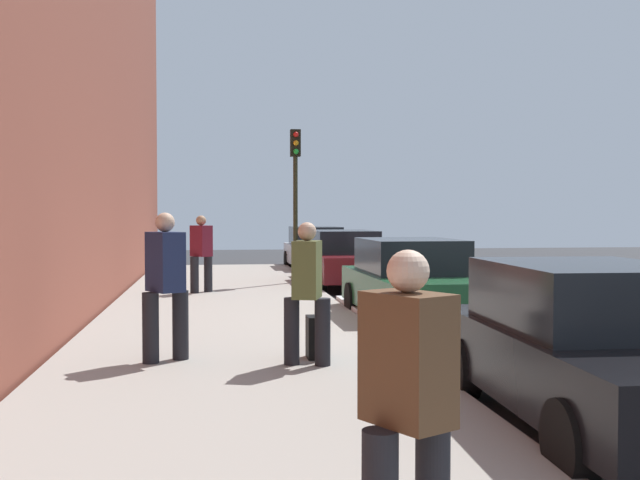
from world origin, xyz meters
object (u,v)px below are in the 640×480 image
at_px(rolling_suitcase, 316,337).
at_px(parked_car_green, 412,282).
at_px(pedestrian_olive_coat, 307,289).
at_px(parked_car_silver, 316,249).
at_px(parked_car_maroon, 344,259).
at_px(pedestrian_burgundy_coat, 201,251).
at_px(pedestrian_brown_coat, 407,403).
at_px(pedestrian_navy_coat, 165,282).
at_px(parked_car_black, 594,347).
at_px(traffic_light_pole, 295,179).

bearing_deg(rolling_suitcase, parked_car_green, 148.94).
bearing_deg(parked_car_green, pedestrian_olive_coat, -30.16).
bearing_deg(parked_car_silver, parked_car_maroon, 0.14).
distance_m(pedestrian_burgundy_coat, pedestrian_brown_coat, 14.06).
bearing_deg(pedestrian_brown_coat, parked_car_green, 165.00).
relative_size(parked_car_green, pedestrian_burgundy_coat, 2.43).
relative_size(pedestrian_brown_coat, rolling_suitcase, 1.85).
height_order(parked_car_maroon, pedestrian_brown_coat, pedestrian_brown_coat).
relative_size(parked_car_maroon, parked_car_green, 1.04).
relative_size(parked_car_silver, pedestrian_navy_coat, 2.28).
height_order(parked_car_green, parked_car_black, same).
xyz_separation_m(traffic_light_pole, rolling_suitcase, (10.42, -0.86, -2.46)).
xyz_separation_m(parked_car_silver, parked_car_green, (12.40, 0.08, 0.00)).
relative_size(parked_car_silver, parked_car_black, 0.98).
distance_m(parked_car_black, pedestrian_olive_coat, 3.46).
bearing_deg(parked_car_maroon, parked_car_green, 0.52).
height_order(traffic_light_pole, rolling_suitcase, traffic_light_pole).
xyz_separation_m(parked_car_maroon, pedestrian_burgundy_coat, (2.29, -3.73, 0.34)).
bearing_deg(parked_car_green, rolling_suitcase, -31.06).
bearing_deg(parked_car_black, pedestrian_burgundy_coat, -161.56).
relative_size(pedestrian_olive_coat, traffic_light_pole, 0.43).
relative_size(pedestrian_navy_coat, traffic_light_pole, 0.46).
bearing_deg(pedestrian_brown_coat, rolling_suitcase, 176.96).
height_order(parked_car_green, rolling_suitcase, parked_car_green).
bearing_deg(pedestrian_olive_coat, rolling_suitcase, 158.79).
bearing_deg(traffic_light_pole, parked_car_maroon, 95.12).
xyz_separation_m(parked_car_green, pedestrian_navy_coat, (3.64, -4.09, 0.37)).
height_order(parked_car_silver, pedestrian_olive_coat, pedestrian_olive_coat).
xyz_separation_m(parked_car_maroon, pedestrian_olive_coat, (10.94, -2.33, 0.31)).
distance_m(pedestrian_burgundy_coat, pedestrian_olive_coat, 8.76).
distance_m(parked_car_green, pedestrian_olive_coat, 4.77).
relative_size(parked_car_black, traffic_light_pole, 1.07).
bearing_deg(traffic_light_pole, pedestrian_brown_coat, -4.11).
distance_m(parked_car_green, pedestrian_navy_coat, 5.49).
height_order(parked_car_silver, traffic_light_pole, traffic_light_pole).
relative_size(pedestrian_burgundy_coat, pedestrian_brown_coat, 1.08).
relative_size(parked_car_green, traffic_light_pole, 1.07).
bearing_deg(pedestrian_brown_coat, parked_car_black, 138.62).
xyz_separation_m(parked_car_maroon, rolling_suitcase, (10.53, -2.17, -0.34)).
bearing_deg(pedestrian_navy_coat, parked_car_green, 131.65).
bearing_deg(pedestrian_olive_coat, pedestrian_brown_coat, -1.58).
bearing_deg(pedestrian_burgundy_coat, pedestrian_brown_coat, 5.10).
relative_size(parked_car_maroon, pedestrian_navy_coat, 2.44).
height_order(pedestrian_olive_coat, traffic_light_pole, traffic_light_pole).
bearing_deg(pedestrian_olive_coat, pedestrian_navy_coat, -105.69).
distance_m(parked_car_maroon, parked_car_green, 6.83).
height_order(pedestrian_navy_coat, rolling_suitcase, pedestrian_navy_coat).
bearing_deg(pedestrian_burgundy_coat, traffic_light_pole, 132.03).
relative_size(parked_car_black, pedestrian_olive_coat, 2.49).
relative_size(pedestrian_olive_coat, pedestrian_navy_coat, 0.94).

